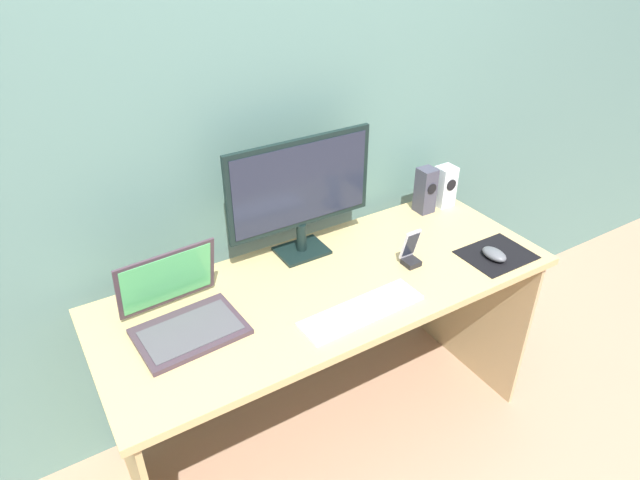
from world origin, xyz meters
The scene contains 11 objects.
ground_plane centered at (0.00, 0.00, 0.00)m, with size 8.00×8.00×0.00m, color tan.
wall_back centered at (0.00, 0.39, 1.25)m, with size 6.00×0.04×2.50m, color slate.
desk centered at (0.00, 0.00, 0.60)m, with size 1.58×0.62×0.75m.
monitor centered at (0.01, 0.21, 1.00)m, with size 0.55×0.14×0.44m.
speaker_right centered at (0.70, 0.22, 0.84)m, with size 0.07×0.07×0.17m.
speaker_near_monitor centered at (0.60, 0.22, 0.85)m, with size 0.07×0.07×0.19m.
laptop centered at (-0.50, 0.05, 0.80)m, with size 0.33×0.29×0.23m.
keyboard_external centered at (0.00, -0.19, 0.75)m, with size 0.42×0.12×0.01m, color silver.
mousepad centered at (0.61, -0.18, 0.75)m, with size 0.25×0.20×0.00m, color black.
mouse centered at (0.58, -0.19, 0.77)m, with size 0.06×0.10×0.04m, color #50545A.
phone_in_dock centered at (0.30, -0.05, 0.80)m, with size 0.06×0.06×0.14m.
Camera 1 is at (-0.82, -1.28, 1.87)m, focal length 31.11 mm.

